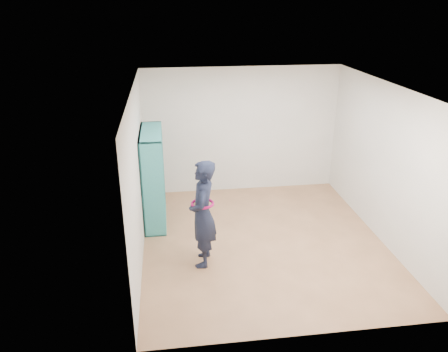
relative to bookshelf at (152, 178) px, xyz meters
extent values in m
plane|color=#8B5F3F|center=(1.83, -1.04, -0.84)|extent=(4.50, 4.50, 0.00)
plane|color=white|center=(1.83, -1.04, 1.76)|extent=(4.50, 4.50, 0.00)
cube|color=beige|center=(-0.17, -1.04, 0.46)|extent=(0.02, 4.50, 2.60)
cube|color=beige|center=(3.83, -1.04, 0.46)|extent=(0.02, 4.50, 2.60)
cube|color=beige|center=(1.83, 1.21, 0.46)|extent=(4.00, 0.02, 2.60)
cube|color=beige|center=(1.83, -3.29, 0.46)|extent=(4.00, 0.02, 2.60)
cube|color=teal|center=(0.03, -0.62, 0.02)|extent=(0.37, 0.03, 1.71)
cube|color=teal|center=(0.03, 0.63, 0.02)|extent=(0.37, 0.03, 1.71)
cube|color=teal|center=(0.03, 0.00, -0.82)|extent=(0.37, 1.28, 0.03)
cube|color=teal|center=(0.03, 0.00, 0.86)|extent=(0.37, 1.28, 0.03)
cube|color=teal|center=(-0.15, 0.00, 0.02)|extent=(0.03, 1.28, 1.71)
cube|color=teal|center=(0.03, -0.20, 0.02)|extent=(0.35, 0.03, 1.66)
cube|color=teal|center=(0.03, 0.21, 0.02)|extent=(0.35, 0.03, 1.66)
cube|color=teal|center=(0.03, 0.00, -0.40)|extent=(0.35, 1.23, 0.03)
cube|color=teal|center=(0.03, 0.00, 0.02)|extent=(0.35, 1.23, 0.03)
cube|color=teal|center=(0.03, 0.00, 0.43)|extent=(0.35, 1.23, 0.03)
cube|color=beige|center=(0.05, -0.41, -0.75)|extent=(0.24, 0.15, 0.09)
cube|color=black|center=(0.06, -0.47, -0.25)|extent=(0.19, 0.17, 0.25)
cube|color=maroon|center=(0.06, -0.47, 0.15)|extent=(0.19, 0.17, 0.24)
cube|color=silver|center=(0.05, -0.41, 0.49)|extent=(0.24, 0.15, 0.09)
cube|color=navy|center=(0.06, -0.06, -0.67)|extent=(0.19, 0.17, 0.26)
cube|color=brown|center=(0.06, -0.06, -0.24)|extent=(0.19, 0.17, 0.28)
cube|color=#BFB28C|center=(0.05, 0.00, 0.06)|extent=(0.24, 0.15, 0.06)
cube|color=#26594C|center=(0.06, -0.06, 0.60)|extent=(0.19, 0.17, 0.32)
cube|color=beige|center=(0.06, 0.35, -0.65)|extent=(0.19, 0.17, 0.30)
cube|color=black|center=(0.05, 0.41, -0.34)|extent=(0.24, 0.15, 0.09)
cube|color=maroon|center=(0.06, 0.35, 0.17)|extent=(0.19, 0.17, 0.28)
cube|color=silver|center=(0.06, 0.35, 0.59)|extent=(0.19, 0.17, 0.29)
imported|color=black|center=(0.78, -1.52, 0.01)|extent=(0.50, 0.67, 1.68)
torus|color=#9B0B4D|center=(0.78, -1.52, 0.18)|extent=(0.40, 0.40, 0.04)
cube|color=silver|center=(0.66, -1.41, 0.12)|extent=(0.03, 0.11, 0.14)
cube|color=black|center=(0.66, -1.41, 0.12)|extent=(0.03, 0.10, 0.14)
camera|label=1|loc=(0.32, -7.32, 2.99)|focal=35.00mm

